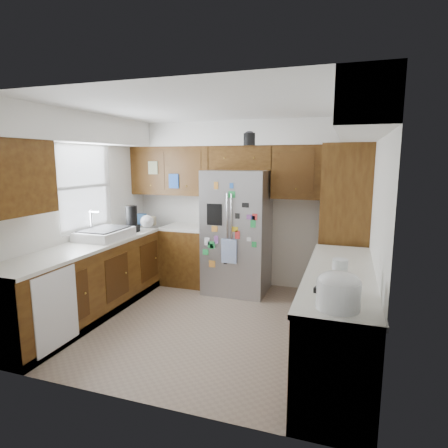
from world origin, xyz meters
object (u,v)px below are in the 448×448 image
at_px(fridge, 237,232).
at_px(rice_cooker, 338,289).
at_px(paper_towel, 340,276).
at_px(pantry, 345,226).

relative_size(fridge, rice_cooker, 5.77).
bearing_deg(fridge, paper_towel, -56.12).
bearing_deg(paper_towel, fridge, 123.88).
distance_m(pantry, fridge, 1.51).
relative_size(pantry, paper_towel, 8.13).
bearing_deg(rice_cooker, paper_towel, 90.28).
distance_m(rice_cooker, paper_towel, 0.35).
distance_m(fridge, rice_cooker, 2.99).
bearing_deg(fridge, rice_cooker, -59.87).
bearing_deg(fridge, pantry, -2.06).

